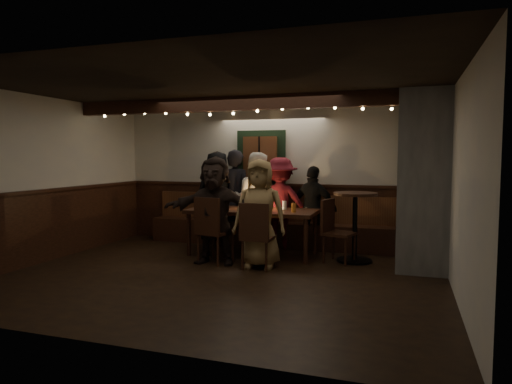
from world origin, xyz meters
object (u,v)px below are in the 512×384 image
(chair_near_left, at_px, (212,226))
(person_c, at_px, (256,200))
(chair_near_right, at_px, (256,232))
(chair_end, at_px, (334,227))
(high_top, at_px, (355,218))
(person_b, at_px, (236,198))
(person_f, at_px, (215,210))
(dining_table, at_px, (252,213))
(person_e, at_px, (313,208))
(person_d, at_px, (280,203))
(person_g, at_px, (260,214))
(person_a, at_px, (217,197))

(chair_near_left, xyz_separation_m, person_c, (0.24, 1.46, 0.28))
(chair_near_right, relative_size, chair_end, 1.00)
(high_top, height_order, person_c, person_c)
(person_b, height_order, person_f, person_b)
(dining_table, xyz_separation_m, person_f, (-0.35, -0.77, 0.13))
(chair_end, distance_m, person_e, 0.96)
(chair_near_left, relative_size, person_d, 0.63)
(person_c, bearing_deg, person_f, 81.48)
(person_b, height_order, person_g, person_b)
(person_a, bearing_deg, chair_end, 141.97)
(person_b, height_order, person_d, person_b)
(person_c, height_order, person_g, person_c)
(chair_near_left, height_order, chair_near_right, chair_near_left)
(dining_table, bearing_deg, person_c, 103.01)
(person_d, bearing_deg, person_b, -13.62)
(chair_near_left, height_order, person_d, person_d)
(person_b, bearing_deg, person_c, 175.51)
(chair_near_left, bearing_deg, person_c, 80.87)
(high_top, xyz_separation_m, person_a, (-2.66, 0.73, 0.19))
(person_d, height_order, person_g, person_d)
(person_f, bearing_deg, chair_near_right, -17.50)
(chair_near_left, height_order, person_g, person_g)
(chair_near_right, bearing_deg, chair_near_left, 169.70)
(dining_table, bearing_deg, high_top, 1.48)
(person_b, bearing_deg, person_f, 104.09)
(high_top, bearing_deg, chair_near_left, -157.67)
(dining_table, relative_size, chair_near_left, 2.08)
(high_top, height_order, person_f, person_f)
(chair_near_left, xyz_separation_m, person_g, (0.77, 0.03, 0.23))
(chair_near_left, distance_m, person_a, 1.71)
(person_f, relative_size, person_g, 1.03)
(person_c, distance_m, person_g, 1.54)
(person_b, xyz_separation_m, person_c, (0.42, -0.07, -0.03))
(chair_end, xyz_separation_m, person_f, (-1.73, -0.69, 0.28))
(chair_near_right, distance_m, person_a, 2.21)
(chair_near_left, bearing_deg, person_e, 50.09)
(dining_table, distance_m, person_c, 0.69)
(chair_end, distance_m, person_d, 1.35)
(person_d, bearing_deg, person_c, -7.39)
(chair_near_right, bearing_deg, person_f, 166.33)
(dining_table, height_order, chair_end, chair_end)
(high_top, xyz_separation_m, person_d, (-1.39, 0.63, 0.13))
(person_g, bearing_deg, person_b, 115.89)
(person_c, relative_size, person_e, 1.16)
(person_b, distance_m, person_f, 1.52)
(person_g, bearing_deg, high_top, 25.80)
(high_top, bearing_deg, person_d, 155.59)
(chair_near_right, bearing_deg, person_g, 90.38)
(high_top, bearing_deg, person_a, 164.61)
(chair_near_left, distance_m, person_f, 0.25)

